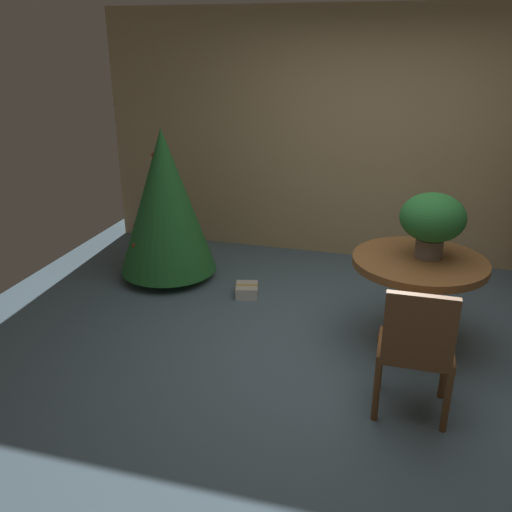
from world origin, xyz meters
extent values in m
plane|color=slate|center=(0.00, 0.00, 0.00)|extent=(6.60, 6.60, 0.00)
cube|color=tan|center=(0.00, 2.20, 1.30)|extent=(6.00, 0.10, 2.60)
cylinder|color=brown|center=(0.49, 0.32, 0.02)|extent=(0.51, 0.51, 0.04)
cylinder|color=brown|center=(0.49, 0.32, 0.36)|extent=(0.23, 0.23, 0.64)
cylinder|color=brown|center=(0.49, 0.32, 0.71)|extent=(1.00, 1.00, 0.06)
cylinder|color=#665B51|center=(0.54, 0.37, 0.81)|extent=(0.20, 0.20, 0.15)
ellipsoid|color=#287533|center=(0.54, 0.37, 1.05)|extent=(0.48, 0.48, 0.36)
sphere|color=#E5A8B2|center=(0.40, 0.35, 1.05)|extent=(0.06, 0.06, 0.06)
sphere|color=#E5A8B2|center=(0.61, 0.54, 1.06)|extent=(0.09, 0.09, 0.09)
sphere|color=#E5A8B2|center=(0.42, 0.36, 1.14)|extent=(0.06, 0.06, 0.06)
sphere|color=#E5A8B2|center=(0.63, 0.47, 1.09)|extent=(0.08, 0.08, 0.08)
cylinder|color=brown|center=(0.28, -0.34, 0.21)|extent=(0.04, 0.04, 0.42)
cylinder|color=brown|center=(0.70, -0.34, 0.21)|extent=(0.04, 0.04, 0.42)
cylinder|color=brown|center=(0.28, -0.70, 0.21)|extent=(0.04, 0.04, 0.42)
cylinder|color=brown|center=(0.70, -0.70, 0.21)|extent=(0.04, 0.04, 0.42)
cube|color=brown|center=(0.49, -0.52, 0.45)|extent=(0.46, 0.40, 0.05)
cube|color=brown|center=(0.49, -0.70, 0.69)|extent=(0.42, 0.05, 0.43)
cylinder|color=brown|center=(-1.91, 1.04, 0.05)|extent=(0.10, 0.10, 0.09)
cone|color=#287533|center=(-1.91, 1.04, 0.80)|extent=(0.96, 0.96, 1.41)
sphere|color=red|center=(-1.99, 1.03, 1.25)|extent=(0.05, 0.05, 0.05)
sphere|color=silver|center=(-1.82, 1.34, 0.43)|extent=(0.04, 0.04, 0.04)
sphere|color=red|center=(-2.21, 0.98, 0.54)|extent=(0.07, 0.07, 0.07)
sphere|color=silver|center=(-1.98, 1.18, 0.95)|extent=(0.06, 0.06, 0.06)
sphere|color=#2D51A8|center=(-2.01, 1.21, 0.84)|extent=(0.06, 0.06, 0.06)
sphere|color=red|center=(-2.12, 0.76, 0.42)|extent=(0.05, 0.05, 0.05)
cube|color=silver|center=(-1.02, 0.82, 0.05)|extent=(0.25, 0.28, 0.11)
cube|color=gold|center=(-1.02, 0.82, 0.05)|extent=(0.21, 0.08, 0.11)
camera|label=1|loc=(0.31, -3.66, 2.26)|focal=38.29mm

